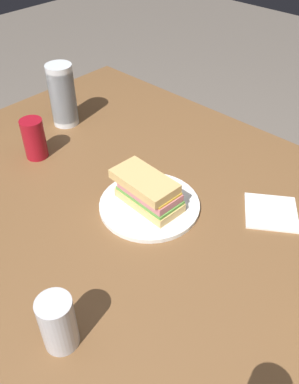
{
  "coord_description": "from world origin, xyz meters",
  "views": [
    {
      "loc": [
        -0.44,
        0.57,
        1.44
      ],
      "look_at": [
        0.09,
        -0.01,
        0.77
      ],
      "focal_mm": 38.14,
      "sensor_mm": 36.0,
      "label": 1
    }
  ],
  "objects_px": {
    "sandwich": "(148,191)",
    "plastic_cup_stack": "(63,95)",
    "soda_can_red": "(34,139)",
    "soda_can_silver": "(58,323)",
    "dining_table": "(173,245)",
    "paper_plate": "(150,205)"
  },
  "relations": [
    {
      "from": "sandwich",
      "to": "plastic_cup_stack",
      "type": "bearing_deg",
      "value": -13.64
    },
    {
      "from": "soda_can_red",
      "to": "soda_can_silver",
      "type": "height_order",
      "value": "same"
    },
    {
      "from": "dining_table",
      "to": "soda_can_silver",
      "type": "bearing_deg",
      "value": 97.03
    },
    {
      "from": "plastic_cup_stack",
      "to": "sandwich",
      "type": "bearing_deg",
      "value": 166.36
    },
    {
      "from": "paper_plate",
      "to": "plastic_cup_stack",
      "type": "relative_size",
      "value": 1.28
    },
    {
      "from": "paper_plate",
      "to": "sandwich",
      "type": "bearing_deg",
      "value": 23.13
    },
    {
      "from": "plastic_cup_stack",
      "to": "soda_can_silver",
      "type": "xyz_separation_m",
      "value": [
        -0.63,
        0.5,
        -0.04
      ]
    },
    {
      "from": "paper_plate",
      "to": "plastic_cup_stack",
      "type": "xyz_separation_m",
      "value": [
        0.49,
        -0.12,
        0.1
      ]
    },
    {
      "from": "plastic_cup_stack",
      "to": "paper_plate",
      "type": "bearing_deg",
      "value": 166.65
    },
    {
      "from": "paper_plate",
      "to": "soda_can_red",
      "type": "height_order",
      "value": "soda_can_red"
    },
    {
      "from": "soda_can_silver",
      "to": "sandwich",
      "type": "bearing_deg",
      "value": -70.08
    },
    {
      "from": "paper_plate",
      "to": "soda_can_silver",
      "type": "distance_m",
      "value": 0.41
    },
    {
      "from": "sandwich",
      "to": "plastic_cup_stack",
      "type": "relative_size",
      "value": 0.92
    },
    {
      "from": "sandwich",
      "to": "plastic_cup_stack",
      "type": "height_order",
      "value": "plastic_cup_stack"
    },
    {
      "from": "dining_table",
      "to": "soda_can_red",
      "type": "xyz_separation_m",
      "value": [
        0.49,
        0.06,
        0.14
      ]
    },
    {
      "from": "paper_plate",
      "to": "dining_table",
      "type": "bearing_deg",
      "value": 176.18
    },
    {
      "from": "sandwich",
      "to": "soda_can_red",
      "type": "relative_size",
      "value": 1.54
    },
    {
      "from": "paper_plate",
      "to": "soda_can_red",
      "type": "xyz_separation_m",
      "value": [
        0.4,
        0.06,
        0.06
      ]
    },
    {
      "from": "paper_plate",
      "to": "soda_can_silver",
      "type": "xyz_separation_m",
      "value": [
        -0.14,
        0.39,
        0.06
      ]
    },
    {
      "from": "paper_plate",
      "to": "sandwich",
      "type": "xyz_separation_m",
      "value": [
        0.0,
        0.0,
        0.05
      ]
    },
    {
      "from": "dining_table",
      "to": "soda_can_silver",
      "type": "height_order",
      "value": "soda_can_silver"
    },
    {
      "from": "paper_plate",
      "to": "soda_can_silver",
      "type": "relative_size",
      "value": 2.13
    }
  ]
}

